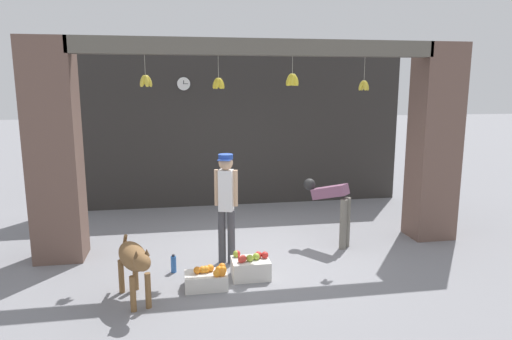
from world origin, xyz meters
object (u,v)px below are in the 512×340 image
Objects in this scene: wall_clock at (184,84)px; dog at (134,259)px; shopkeeper at (226,200)px; fruit_crate_apples at (250,267)px; worker_stooping at (333,203)px; water_bottle at (174,264)px; fruit_crate_oranges at (207,279)px.

dog is at bearing -99.39° from wall_clock.
shopkeeper reaches higher than fruit_crate_apples.
wall_clock is (-0.77, 3.84, 2.46)m from fruit_crate_apples.
water_bottle is at bearing 149.88° from worker_stooping.
worker_stooping is (3.00, 1.51, 0.17)m from dog.
water_bottle is (-0.43, 0.59, -0.01)m from fruit_crate_oranges.
shopkeeper is (1.22, 1.04, 0.41)m from dog.
shopkeeper is at bearing 110.61° from dog.
wall_clock is at bearing 85.66° from water_bottle.
worker_stooping reaches higher than water_bottle.
fruit_crate_oranges is at bearing -53.52° from water_bottle.
fruit_crate_oranges is at bearing 165.84° from worker_stooping.
worker_stooping is at bearing 15.13° from water_bottle.
worker_stooping is 2.71m from water_bottle.
fruit_crate_oranges is 2.12× the size of water_bottle.
dog is 1.00m from fruit_crate_oranges.
wall_clock reaches higher than worker_stooping.
fruit_crate_apples is 4.62m from wall_clock.
dog is 4.82m from wall_clock.
shopkeeper is 1.02m from fruit_crate_apples.
shopkeeper is at bearing 149.47° from worker_stooping.
fruit_crate_oranges is 1.93× the size of wall_clock.
wall_clock is at bearing 92.39° from fruit_crate_oranges.
shopkeeper is 3.19× the size of fruit_crate_apples.
worker_stooping is 4.13× the size of water_bottle.
dog is 0.98× the size of worker_stooping.
fruit_crate_apples is 1.09m from water_bottle.
fruit_crate_apples is (0.26, -0.58, -0.80)m from shopkeeper.
shopkeeper is at bearing 114.14° from fruit_crate_apples.
worker_stooping reaches higher than dog.
water_bottle is 0.91× the size of wall_clock.
water_bottle is at bearing -94.34° from wall_clock.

